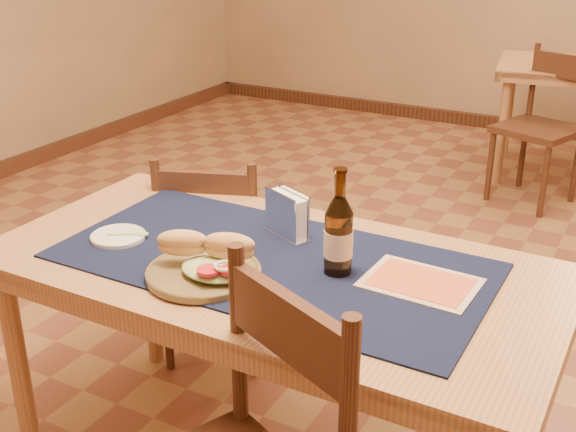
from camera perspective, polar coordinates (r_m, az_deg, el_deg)
The scene contains 11 objects.
main_table at distance 2.05m, azimuth -1.35°, elevation -5.65°, with size 1.60×0.80×0.75m.
placemat at distance 2.01m, azimuth -1.37°, elevation -3.52°, with size 1.20×0.60×0.01m, color #0E1435.
baseboard at distance 2.99m, azimuth 6.57°, elevation -9.55°, with size 6.00×7.00×0.10m.
chair_main_far at distance 2.76m, azimuth -5.66°, elevation -2.93°, with size 0.51×0.51×0.86m.
chair_back_near at distance 4.58m, azimuth 19.46°, elevation 6.83°, with size 0.54×0.54×0.91m.
sandwich_plate at distance 1.92m, azimuth -6.44°, elevation -3.88°, with size 0.31×0.31×0.12m.
side_plate at distance 2.19m, azimuth -13.28°, elevation -1.54°, with size 0.16×0.16×0.01m.
fork at distance 2.18m, azimuth -12.33°, elevation -1.42°, with size 0.11×0.07×0.00m.
beer_bottle at distance 1.90m, azimuth 4.01°, elevation -1.51°, with size 0.08×0.08×0.29m.
napkin_holder at distance 2.13m, azimuth -0.08°, elevation 0.07°, with size 0.17×0.12×0.14m.
menu_card at distance 1.92m, azimuth 10.43°, elevation -5.18°, with size 0.30×0.22×0.01m.
Camera 1 is at (0.91, -2.35, 1.65)m, focal length 45.00 mm.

